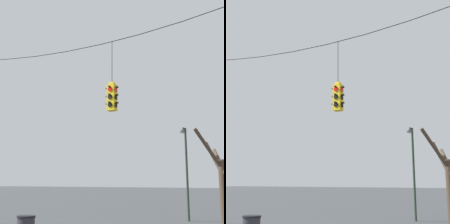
% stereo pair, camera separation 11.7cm
% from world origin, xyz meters
% --- Properties ---
extents(span_wire, '(12.93, 0.03, 0.54)m').
position_xyz_m(span_wire, '(-0.00, 0.35, 8.16)').
color(span_wire, black).
extents(traffic_light_near_right_pole, '(0.58, 0.58, 3.06)m').
position_xyz_m(traffic_light_near_right_pole, '(1.48, 0.35, 5.53)').
color(traffic_light_near_right_pole, yellow).
extents(street_lamp, '(0.39, 0.68, 4.98)m').
position_xyz_m(street_lamp, '(2.82, 6.45, 3.34)').
color(street_lamp, '#233323').
rests_on(street_lamp, ground_plane).
extents(bare_tree, '(2.46, 3.19, 4.97)m').
position_xyz_m(bare_tree, '(4.76, 6.43, 2.43)').
color(bare_tree, '#423326').
rests_on(bare_tree, ground_plane).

